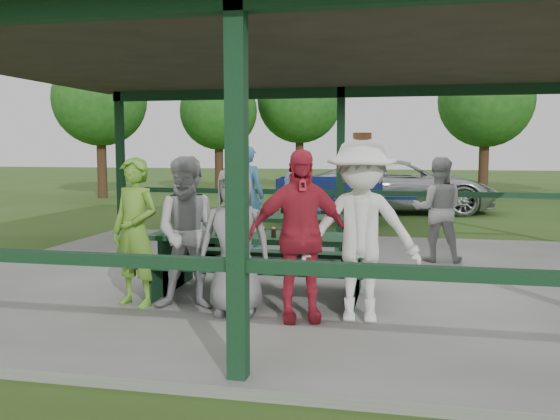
% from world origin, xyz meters
% --- Properties ---
extents(ground, '(90.00, 90.00, 0.00)m').
position_xyz_m(ground, '(0.00, 0.00, 0.00)').
color(ground, '#304B17').
rests_on(ground, ground).
extents(concrete_slab, '(10.00, 8.00, 0.10)m').
position_xyz_m(concrete_slab, '(0.00, 0.00, 0.05)').
color(concrete_slab, slate).
rests_on(concrete_slab, ground).
extents(pavilion_structure, '(10.60, 8.60, 3.24)m').
position_xyz_m(pavilion_structure, '(0.00, 0.00, 3.17)').
color(pavilion_structure, black).
rests_on(pavilion_structure, concrete_slab).
extents(picnic_table_near, '(2.68, 1.39, 0.75)m').
position_xyz_m(picnic_table_near, '(-0.45, -1.20, 0.58)').
color(picnic_table_near, black).
rests_on(picnic_table_near, concrete_slab).
extents(picnic_table_far, '(2.53, 1.39, 0.75)m').
position_xyz_m(picnic_table_far, '(-0.75, 0.80, 0.57)').
color(picnic_table_far, black).
rests_on(picnic_table_far, concrete_slab).
extents(table_setting, '(2.47, 0.45, 0.10)m').
position_xyz_m(table_setting, '(-0.47, -1.19, 0.88)').
color(table_setting, white).
rests_on(table_setting, picnic_table_near).
extents(contestant_green, '(0.71, 0.57, 1.70)m').
position_xyz_m(contestant_green, '(-1.74, -1.95, 0.95)').
color(contestant_green, '#5F962B').
rests_on(contestant_green, concrete_slab).
extents(contestant_grey_left, '(0.95, 0.80, 1.71)m').
position_xyz_m(contestant_grey_left, '(-1.07, -1.95, 0.96)').
color(contestant_grey_left, '#9A9A9D').
rests_on(contestant_grey_left, concrete_slab).
extents(contestant_grey_mid, '(0.83, 0.58, 1.61)m').
position_xyz_m(contestant_grey_mid, '(-0.52, -2.07, 0.90)').
color(contestant_grey_mid, gray).
rests_on(contestant_grey_mid, concrete_slab).
extents(contestant_red, '(1.13, 0.73, 1.79)m').
position_xyz_m(contestant_red, '(0.19, -2.14, 1.00)').
color(contestant_red, '#BA2438').
rests_on(contestant_red, concrete_slab).
extents(contestant_white_fedora, '(1.29, 0.81, 1.96)m').
position_xyz_m(contestant_white_fedora, '(0.82, -2.04, 1.05)').
color(contestant_white_fedora, white).
rests_on(contestant_white_fedora, concrete_slab).
extents(spectator_lblue, '(1.39, 0.94, 1.44)m').
position_xyz_m(spectator_lblue, '(-0.54, 1.64, 0.82)').
color(spectator_lblue, '#96C0E8').
rests_on(spectator_lblue, concrete_slab).
extents(spectator_blue, '(0.77, 0.60, 1.85)m').
position_xyz_m(spectator_blue, '(-1.55, 2.30, 1.03)').
color(spectator_blue, teal).
rests_on(spectator_blue, concrete_slab).
extents(spectator_grey, '(0.81, 0.63, 1.66)m').
position_xyz_m(spectator_grey, '(1.79, 1.52, 0.93)').
color(spectator_grey, '#9B9C9E').
rests_on(spectator_grey, concrete_slab).
extents(pickup_truck, '(5.74, 3.03, 1.54)m').
position_xyz_m(pickup_truck, '(1.20, 9.80, 0.77)').
color(pickup_truck, silver).
rests_on(pickup_truck, ground).
extents(farm_trailer, '(3.54, 1.78, 1.23)m').
position_xyz_m(farm_trailer, '(-0.60, 6.86, 0.61)').
color(farm_trailer, navy).
rests_on(farm_trailer, ground).
extents(tree_far_left, '(3.23, 3.23, 5.05)m').
position_xyz_m(tree_far_left, '(-6.38, 15.83, 3.41)').
color(tree_far_left, '#362115').
rests_on(tree_far_left, ground).
extents(tree_left, '(3.73, 3.73, 5.83)m').
position_xyz_m(tree_left, '(-3.30, 17.90, 3.95)').
color(tree_left, '#362115').
rests_on(tree_left, ground).
extents(tree_mid, '(3.41, 3.41, 5.32)m').
position_xyz_m(tree_mid, '(4.12, 14.64, 3.60)').
color(tree_mid, '#362115').
rests_on(tree_mid, ground).
extents(tree_edge_left, '(3.50, 3.50, 5.47)m').
position_xyz_m(tree_edge_left, '(-9.98, 12.53, 3.70)').
color(tree_edge_left, '#362115').
rests_on(tree_edge_left, ground).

